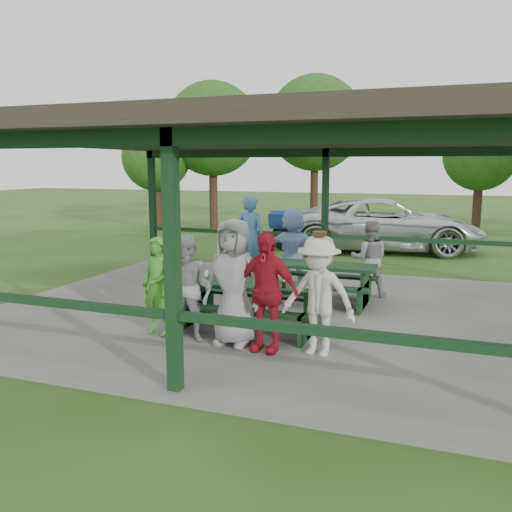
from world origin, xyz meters
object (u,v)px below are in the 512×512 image
at_px(spectator_blue, 251,238).
at_px(pickup_truck, 385,225).
at_px(contestant_green, 158,286).
at_px(contestant_red, 265,292).
at_px(picnic_table_near, 251,300).
at_px(picnic_table_far, 300,276).
at_px(contestant_white_fedora, 318,296).
at_px(spectator_lblue, 293,249).
at_px(contestant_grey_mid, 234,282).
at_px(farm_trailer, 309,228).
at_px(contestant_grey_left, 188,288).
at_px(spectator_grey, 369,259).

xyz_separation_m(spectator_blue, pickup_truck, (2.24, 6.16, -0.24)).
bearing_deg(pickup_truck, contestant_green, 157.66).
xyz_separation_m(contestant_green, contestant_red, (1.79, -0.12, 0.09)).
relative_size(picnic_table_near, contestant_green, 1.55).
height_order(picnic_table_near, picnic_table_far, same).
height_order(contestant_white_fedora, spectator_lblue, spectator_lblue).
relative_size(contestant_green, spectator_lblue, 0.88).
bearing_deg(spectator_blue, contestant_white_fedora, 128.92).
distance_m(contestant_grey_mid, spectator_blue, 4.48).
bearing_deg(farm_trailer, picnic_table_near, -100.22).
bearing_deg(spectator_lblue, farm_trailer, -88.22).
bearing_deg(contestant_grey_left, picnic_table_far, 70.34).
distance_m(spectator_blue, spectator_grey, 2.81).
height_order(contestant_grey_mid, contestant_white_fedora, contestant_grey_mid).
relative_size(contestant_red, spectator_grey, 1.12).
bearing_deg(contestant_green, picnic_table_far, 71.92).
height_order(contestant_grey_left, spectator_lblue, spectator_lblue).
distance_m(contestant_green, contestant_grey_left, 0.59).
height_order(contestant_grey_mid, spectator_blue, spectator_blue).
distance_m(picnic_table_far, contestant_white_fedora, 3.04).
distance_m(contestant_white_fedora, farm_trailer, 10.77).
xyz_separation_m(contestant_grey_mid, pickup_truck, (0.88, 10.43, -0.19)).
distance_m(contestant_grey_left, contestant_red, 1.21).
relative_size(contestant_red, contestant_white_fedora, 0.99).
height_order(contestant_grey_left, contestant_red, contestant_red).
xyz_separation_m(picnic_table_near, contestant_green, (-1.22, -0.81, 0.30)).
height_order(contestant_green, contestant_grey_left, contestant_grey_left).
bearing_deg(contestant_white_fedora, pickup_truck, 100.88).
distance_m(picnic_table_near, picnic_table_far, 2.02).
relative_size(picnic_table_near, picnic_table_far, 0.84).
height_order(contestant_red, pickup_truck, contestant_red).
bearing_deg(contestant_green, contestant_grey_left, -2.18).
distance_m(picnic_table_far, contestant_red, 2.97).
distance_m(picnic_table_near, contestant_red, 1.16).
relative_size(pickup_truck, farm_trailer, 1.67).
bearing_deg(spectator_blue, spectator_grey, 175.97).
relative_size(picnic_table_near, pickup_truck, 0.39).
xyz_separation_m(contestant_grey_mid, spectator_blue, (-1.35, 4.27, 0.05)).
xyz_separation_m(contestant_grey_mid, contestant_red, (0.52, -0.09, -0.08)).
xyz_separation_m(picnic_table_far, spectator_lblue, (-0.44, 0.97, 0.38)).
xyz_separation_m(contestant_red, spectator_grey, (0.88, 3.80, -0.09)).
xyz_separation_m(contestant_green, contestant_grey_left, (0.58, -0.12, 0.04)).
bearing_deg(contestant_grey_mid, contestant_red, -3.38).
relative_size(contestant_white_fedora, spectator_lblue, 0.99).
bearing_deg(contestant_grey_mid, spectator_lblue, 99.63).
distance_m(picnic_table_far, spectator_blue, 2.18).
bearing_deg(pickup_truck, contestant_red, 167.40).
xyz_separation_m(contestant_grey_left, spectator_blue, (-0.66, 4.37, 0.17)).
bearing_deg(contestant_grey_mid, farm_trailer, 105.06).
xyz_separation_m(picnic_table_near, contestant_grey_left, (-0.64, -0.94, 0.34)).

